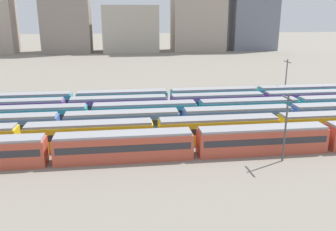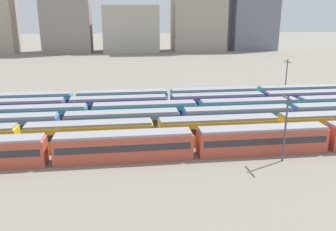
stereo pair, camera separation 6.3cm
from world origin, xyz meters
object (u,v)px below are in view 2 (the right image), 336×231
at_px(train_track_2, 237,118).
at_px(catenary_pole_1, 286,77).
at_px(train_track_4, 264,101).
at_px(catenary_pole_0, 286,124).
at_px(train_track_0, 326,136).
at_px(train_track_3, 198,111).
at_px(train_track_1, 218,129).
at_px(train_track_5, 169,98).

relative_size(train_track_2, catenary_pole_1, 10.32).
bearing_deg(train_track_4, catenary_pole_0, -106.55).
distance_m(train_track_2, train_track_4, 13.66).
bearing_deg(catenary_pole_1, train_track_0, -104.78).
height_order(train_track_3, train_track_4, same).
height_order(train_track_0, train_track_3, same).
bearing_deg(train_track_1, catenary_pole_1, 47.55).
bearing_deg(train_track_0, train_track_4, 91.93).
bearing_deg(train_track_4, train_track_2, -130.43).
xyz_separation_m(train_track_2, train_track_4, (8.86, 10.40, 0.00)).
relative_size(train_track_2, train_track_5, 1.25).
xyz_separation_m(train_track_3, train_track_5, (-3.79, 10.40, 0.00)).
bearing_deg(train_track_0, train_track_3, 134.06).
height_order(train_track_0, train_track_4, same).
bearing_deg(catenary_pole_1, train_track_1, -132.45).
relative_size(train_track_4, catenary_pole_0, 12.49).
relative_size(train_track_3, train_track_5, 1.00).
xyz_separation_m(train_track_0, train_track_3, (-15.10, 15.60, 0.00)).
bearing_deg(train_track_4, catenary_pole_1, 44.92).
relative_size(train_track_3, train_track_4, 0.66).
bearing_deg(catenary_pole_1, train_track_4, -135.08).
xyz_separation_m(train_track_5, catenary_pole_1, (26.58, 3.18, 3.16)).
relative_size(train_track_0, train_track_4, 1.00).
relative_size(train_track_1, train_track_3, 1.25).
relative_size(catenary_pole_0, catenary_pole_1, 0.99).
height_order(train_track_2, catenary_pole_0, catenary_pole_0).
bearing_deg(train_track_0, train_track_5, 125.99).
bearing_deg(train_track_1, catenary_pole_0, -52.66).
relative_size(train_track_5, catenary_pole_1, 8.24).
height_order(train_track_5, catenary_pole_1, catenary_pole_1).
height_order(train_track_1, train_track_3, same).
bearing_deg(train_track_2, train_track_5, 120.87).
height_order(train_track_4, catenary_pole_1, catenary_pole_1).
height_order(train_track_2, catenary_pole_1, catenary_pole_1).
bearing_deg(train_track_4, train_track_5, 164.04).
bearing_deg(train_track_3, catenary_pole_0, -68.86).
bearing_deg(train_track_5, train_track_2, -59.13).
xyz_separation_m(train_track_1, train_track_3, (-0.86, 10.40, 0.00)).
bearing_deg(train_track_0, train_track_2, 132.59).
relative_size(train_track_3, catenary_pole_0, 8.29).
height_order(train_track_2, train_track_5, same).
xyz_separation_m(train_track_1, train_track_4, (13.53, 15.60, 0.00)).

